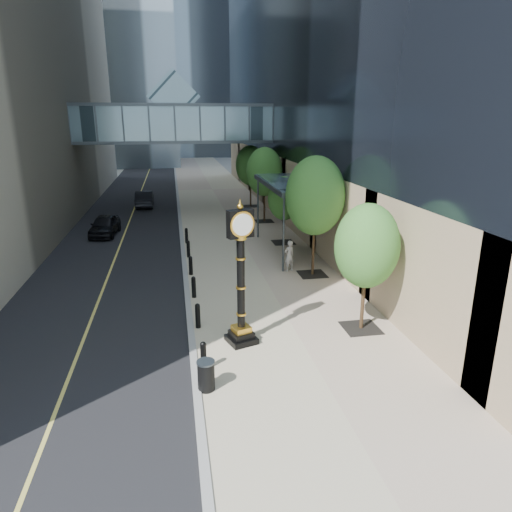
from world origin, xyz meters
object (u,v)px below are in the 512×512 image
Objects in this scene: trash_bin at (206,376)px; car_near at (105,225)px; pedestrian at (289,256)px; car_far at (145,199)px; street_clock at (241,285)px.

car_near is at bearing 105.24° from trash_bin.
pedestrian is 0.38× the size of car_far.
street_clock reaches higher than pedestrian.
street_clock is at bearing 99.26° from car_far.
street_clock is 1.16× the size of car_far.
street_clock is 28.60m from car_far.
car_near is at bearing 93.50° from street_clock.
pedestrian is 22.27m from car_far.
trash_bin is 31.16m from car_far.
pedestrian is (5.24, 10.43, 0.40)m from trash_bin.
pedestrian is 14.75m from car_near.
pedestrian is at bearing 45.46° from street_clock.
trash_bin is (-1.50, -2.84, -1.79)m from street_clock.
street_clock is 5.75× the size of trash_bin.
trash_bin is at bearing 39.78° from pedestrian.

